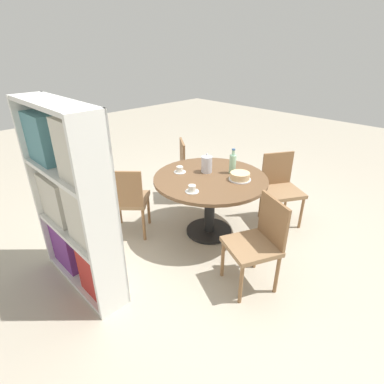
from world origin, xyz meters
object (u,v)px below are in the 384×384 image
object	(u,v)px
cake_main	(240,176)
chair_b	(192,168)
chair_c	(128,199)
cup_a	(192,189)
chair_a	(281,187)
bookshelf	(75,206)
chair_d	(257,241)
coffee_pot	(207,164)
cup_b	(180,170)
water_bottle	(233,163)

from	to	relation	value
cake_main	chair_b	bearing A→B (deg)	-17.32
chair_c	cup_a	bearing A→B (deg)	157.02
chair_a	chair_b	distance (m)	1.25
bookshelf	cake_main	distance (m)	1.68
chair_a	chair_c	size ratio (longest dim) A/B	1.00
cake_main	cup_a	xyz separation A→B (m)	(0.16, 0.57, -0.01)
chair_d	coffee_pot	bearing A→B (deg)	-177.65
cup_a	chair_c	bearing A→B (deg)	20.88
cup_b	chair_c	bearing A→B (deg)	62.13
chair_c	water_bottle	size ratio (longest dim) A/B	3.03
coffee_pot	cup_a	xyz separation A→B (m)	(-0.25, 0.48, -0.07)
water_bottle	bookshelf	bearing A→B (deg)	77.72
chair_a	chair_b	size ratio (longest dim) A/B	1.00
coffee_pot	cake_main	size ratio (longest dim) A/B	0.93
cup_b	chair_a	bearing A→B (deg)	-128.20
chair_b	bookshelf	world-z (taller)	bookshelf
chair_b	chair_d	bearing A→B (deg)	-170.59
chair_b	coffee_pot	distance (m)	0.85
coffee_pot	cake_main	bearing A→B (deg)	-167.44
chair_a	bookshelf	size ratio (longest dim) A/B	0.51
cup_a	chair_a	bearing A→B (deg)	-104.09
cake_main	cup_a	world-z (taller)	cake_main
cake_main	chair_c	bearing A→B (deg)	43.52
chair_d	bookshelf	size ratio (longest dim) A/B	0.51
chair_c	cake_main	size ratio (longest dim) A/B	3.59
coffee_pot	cup_a	world-z (taller)	coffee_pot
chair_b	coffee_pot	bearing A→B (deg)	-176.57
bookshelf	cake_main	size ratio (longest dim) A/B	6.98
cup_a	water_bottle	bearing A→B (deg)	-88.09
water_bottle	coffee_pot	bearing A→B (deg)	39.64
coffee_pot	cup_b	world-z (taller)	coffee_pot
coffee_pot	bookshelf	bearing A→B (deg)	84.56
chair_c	cup_b	size ratio (longest dim) A/B	6.22
cup_a	chair_d	bearing A→B (deg)	-174.74
chair_a	cup_b	world-z (taller)	chair_a
coffee_pot	cup_a	bearing A→B (deg)	117.12
cup_a	cup_b	world-z (taller)	same
water_bottle	cake_main	bearing A→B (deg)	151.93
chair_b	bookshelf	distance (m)	2.01
bookshelf	chair_c	bearing A→B (deg)	115.62
chair_a	cake_main	distance (m)	0.74
chair_b	cup_a	bearing A→B (deg)	171.10
coffee_pot	water_bottle	size ratio (longest dim) A/B	0.79
chair_a	chair_d	world-z (taller)	same
chair_a	cake_main	bearing A→B (deg)	-162.05
chair_d	cake_main	world-z (taller)	chair_d
chair_b	cup_b	size ratio (longest dim) A/B	6.22
chair_c	bookshelf	xyz separation A→B (m)	(-0.35, 0.74, 0.33)
chair_a	chair_d	xyz separation A→B (m)	(-0.44, 1.16, 0.00)
chair_d	water_bottle	distance (m)	1.04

